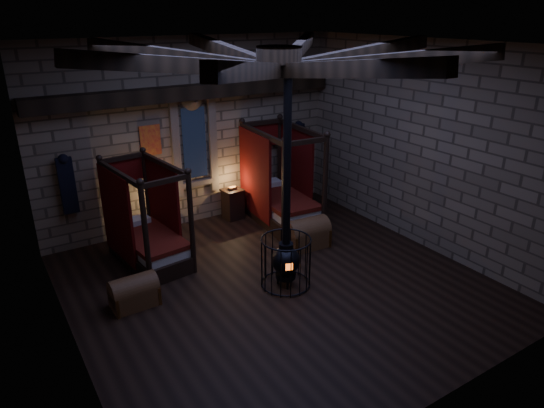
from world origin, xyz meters
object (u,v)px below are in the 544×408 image
bed_left (148,238)px  bed_right (280,199)px  trunk_right (307,234)px  stove (286,256)px  trunk_left (134,292)px

bed_left → bed_right: size_ratio=0.90×
bed_left → trunk_right: bearing=-28.2°
bed_right → bed_left: bearing=-171.0°
stove → bed_right: bearing=78.9°
bed_right → trunk_right: 1.50m
trunk_right → stove: 1.66m
bed_right → trunk_right: bed_right is taller
trunk_left → stove: 2.68m
bed_left → trunk_right: (3.03, -1.19, -0.20)m
bed_left → trunk_left: bed_left is taller
trunk_right → bed_left: bearing=162.6°
bed_left → bed_right: bed_right is taller
trunk_right → bed_right: bearing=83.7°
bed_right → trunk_left: bearing=-153.0°
bed_left → trunk_right: bed_left is taller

